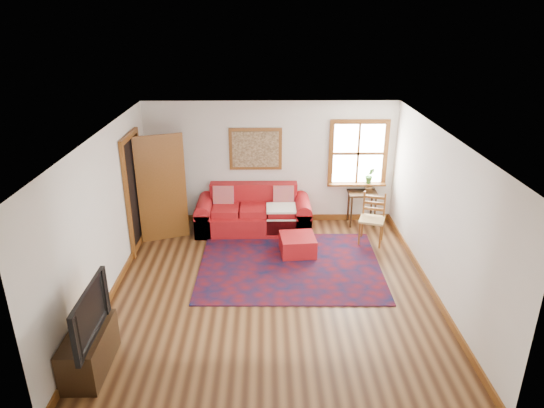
{
  "coord_description": "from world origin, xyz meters",
  "views": [
    {
      "loc": [
        -0.1,
        -6.6,
        4.14
      ],
      "look_at": [
        -0.0,
        0.6,
        1.23
      ],
      "focal_mm": 32.0,
      "sensor_mm": 36.0,
      "label": 1
    }
  ],
  "objects_px": {
    "red_ottoman": "(298,245)",
    "media_cabinet": "(89,351)",
    "red_leather_sofa": "(254,215)",
    "side_table": "(362,198)",
    "ladder_back_chair": "(373,217)"
  },
  "relations": [
    {
      "from": "red_ottoman",
      "to": "media_cabinet",
      "type": "relative_size",
      "value": 0.62
    },
    {
      "from": "red_leather_sofa",
      "to": "red_ottoman",
      "type": "relative_size",
      "value": 3.7
    },
    {
      "from": "red_ottoman",
      "to": "side_table",
      "type": "distance_m",
      "value": 1.95
    },
    {
      "from": "side_table",
      "to": "media_cabinet",
      "type": "height_order",
      "value": "side_table"
    },
    {
      "from": "red_ottoman",
      "to": "ladder_back_chair",
      "type": "xyz_separation_m",
      "value": [
        1.43,
        0.48,
        0.34
      ]
    },
    {
      "from": "ladder_back_chair",
      "to": "media_cabinet",
      "type": "height_order",
      "value": "ladder_back_chair"
    },
    {
      "from": "red_ottoman",
      "to": "ladder_back_chair",
      "type": "bearing_deg",
      "value": 13.64
    },
    {
      "from": "ladder_back_chair",
      "to": "media_cabinet",
      "type": "distance_m",
      "value": 5.43
    },
    {
      "from": "side_table",
      "to": "red_leather_sofa",
      "type": "bearing_deg",
      "value": -174.31
    },
    {
      "from": "red_ottoman",
      "to": "ladder_back_chair",
      "type": "height_order",
      "value": "ladder_back_chair"
    },
    {
      "from": "red_leather_sofa",
      "to": "side_table",
      "type": "bearing_deg",
      "value": 5.69
    },
    {
      "from": "red_leather_sofa",
      "to": "ladder_back_chair",
      "type": "distance_m",
      "value": 2.33
    },
    {
      "from": "side_table",
      "to": "ladder_back_chair",
      "type": "distance_m",
      "value": 0.82
    },
    {
      "from": "side_table",
      "to": "media_cabinet",
      "type": "xyz_separation_m",
      "value": [
        -4.12,
        -4.3,
        -0.3
      ]
    },
    {
      "from": "red_leather_sofa",
      "to": "ladder_back_chair",
      "type": "relative_size",
      "value": 2.37
    }
  ]
}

